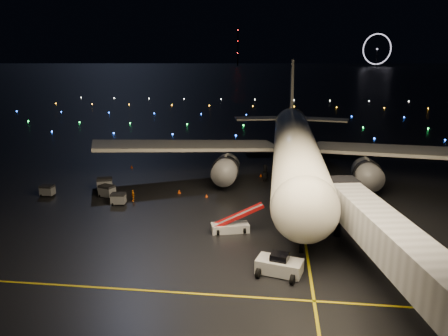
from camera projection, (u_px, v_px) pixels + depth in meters
The scene contains 18 objects.
ground at pixel (265, 80), 334.04m from camera, with size 2000.00×2000.00×0.00m, color black.
lane_centre at pixel (299, 200), 58.75m from camera, with size 0.25×80.00×0.02m, color gold.
lane_cross at pixel (109, 288), 36.66m from camera, with size 60.00×0.25×0.02m, color gold.
airliner at pixel (295, 122), 67.58m from camera, with size 63.49×60.32×17.99m, color white, non-canonical shape.
pushback_tug at pixel (279, 264), 38.92m from camera, with size 4.02×2.10×1.91m, color silver.
belt_loader at pixel (230, 219), 48.05m from camera, with size 6.05×1.65×2.93m, color silver, non-canonical shape.
crew_c at pixel (133, 195), 58.34m from camera, with size 0.93×0.39×1.58m, color orange.
safety_cone_0 at pixel (207, 195), 60.07m from camera, with size 0.42×0.42×0.48m, color #F24B0A.
safety_cone_1 at pixel (261, 175), 70.20m from camera, with size 0.45×0.45×0.51m, color #F24B0A.
safety_cone_2 at pixel (179, 191), 61.78m from camera, with size 0.47×0.47×0.54m, color #F24B0A.
safety_cone_3 at pixel (132, 167), 75.51m from camera, with size 0.45×0.45×0.51m, color #F24B0A.
ferris_wheel at pixel (377, 50), 711.79m from camera, with size 50.00×4.00×52.00m, color black, non-canonical shape.
radio_mast at pixel (238, 47), 755.72m from camera, with size 1.80×1.80×64.00m, color black.
taxiway_lights at pixel (250, 112), 147.54m from camera, with size 164.00×92.00×0.36m, color black, non-canonical shape.
baggage_cart_0 at pixel (118, 199), 57.05m from camera, with size 1.80×1.26×1.53m, color slate.
baggage_cart_1 at pixel (105, 184), 63.05m from camera, with size 2.12×1.49×1.80m, color slate.
baggage_cart_2 at pixel (107, 191), 59.93m from camera, with size 2.01×1.41×1.71m, color slate.
baggage_cart_3 at pixel (47, 191), 60.53m from camera, with size 1.77×1.24×1.51m, color slate.
Camera 1 is at (8.51, -41.57, 19.02)m, focal length 35.00 mm.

